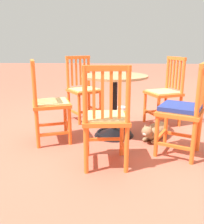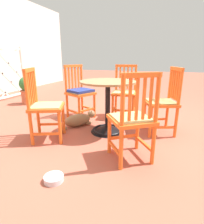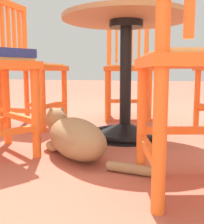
{
  "view_description": "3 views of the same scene",
  "coord_description": "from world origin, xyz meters",
  "views": [
    {
      "loc": [
        2.66,
        0.24,
        1.06
      ],
      "look_at": [
        -0.09,
        0.09,
        0.3
      ],
      "focal_mm": 39.05,
      "sensor_mm": 36.0,
      "label": 1
    },
    {
      "loc": [
        -2.51,
        -0.49,
        1.04
      ],
      "look_at": [
        -0.24,
        0.28,
        0.32
      ],
      "focal_mm": 29.51,
      "sensor_mm": 36.0,
      "label": 2
    },
    {
      "loc": [
        -0.68,
        1.86,
        0.4
      ],
      "look_at": [
        -0.04,
        0.38,
        0.17
      ],
      "focal_mm": 44.96,
      "sensor_mm": 36.0,
      "label": 3
    }
  ],
  "objects": [
    {
      "name": "tabby_cat",
      "position": [
        -0.04,
        0.71,
        0.1
      ],
      "size": [
        0.69,
        0.42,
        0.23
      ],
      "color": "#8E704C",
      "rests_on": "ground_plane"
    },
    {
      "name": "orange_chair_near_fence",
      "position": [
        0.63,
        0.16,
        0.43
      ],
      "size": [
        0.44,
        0.44,
        0.91
      ],
      "color": "orange",
      "rests_on": "ground_plane"
    },
    {
      "name": "terracotta_planter",
      "position": [
        0.86,
        2.45,
        0.33
      ],
      "size": [
        0.32,
        0.32,
        0.62
      ],
      "color": "#B25B3D",
      "rests_on": "ground_plane"
    },
    {
      "name": "orange_chair_facing_out",
      "position": [
        -0.78,
        -0.22,
        0.43
      ],
      "size": [
        0.56,
        0.56,
        0.91
      ],
      "color": "orange",
      "rests_on": "ground_plane"
    },
    {
      "name": "orange_chair_at_corner",
      "position": [
        -0.63,
        0.91,
        0.43
      ],
      "size": [
        0.53,
        0.53,
        0.91
      ],
      "color": "orange",
      "rests_on": "ground_plane"
    },
    {
      "name": "orange_chair_by_planter",
      "position": [
        0.35,
        0.89,
        0.45
      ],
      "size": [
        0.53,
        0.53,
        0.91
      ],
      "color": "orange",
      "rests_on": "ground_plane"
    },
    {
      "name": "pet_water_bowl",
      "position": [
        -1.35,
        0.34,
        0.03
      ],
      "size": [
        0.17,
        0.17,
        0.05
      ],
      "primitive_type": "cylinder",
      "color": "silver",
      "rests_on": "ground_plane"
    },
    {
      "name": "orange_chair_tucked_in",
      "position": [
        0.08,
        -0.5,
        0.43
      ],
      "size": [
        0.51,
        0.51,
        0.91
      ],
      "color": "orange",
      "rests_on": "ground_plane"
    },
    {
      "name": "cafe_table",
      "position": [
        -0.14,
        0.23,
        0.28
      ],
      "size": [
        0.76,
        0.76,
        0.73
      ],
      "color": "black",
      "rests_on": "ground_plane"
    },
    {
      "name": "ground_plane",
      "position": [
        0.0,
        0.0,
        0.0
      ],
      "size": [
        24.0,
        24.0,
        0.0
      ],
      "primitive_type": "plane",
      "color": "#AD5642"
    }
  ]
}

